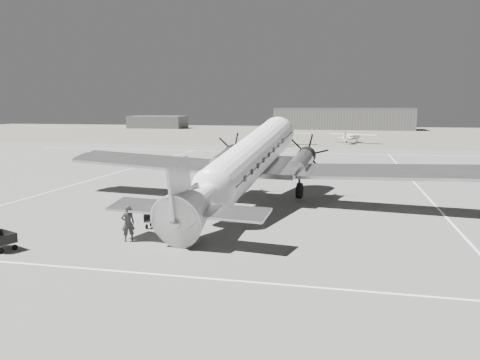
% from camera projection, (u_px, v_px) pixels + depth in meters
% --- Properties ---
extents(ground, '(260.00, 260.00, 0.00)m').
position_uv_depth(ground, '(261.00, 207.00, 32.54)').
color(ground, '#60605E').
rests_on(ground, ground).
extents(taxi_line_near, '(60.00, 0.15, 0.01)m').
position_uv_depth(taxi_line_near, '(201.00, 278.00, 19.03)').
color(taxi_line_near, white).
rests_on(taxi_line_near, ground).
extents(taxi_line_right, '(0.15, 80.00, 0.01)m').
position_uv_depth(taxi_line_right, '(445.00, 216.00, 29.97)').
color(taxi_line_right, white).
rests_on(taxi_line_right, ground).
extents(taxi_line_left, '(0.15, 60.00, 0.01)m').
position_uv_depth(taxi_line_left, '(98.00, 178.00, 46.04)').
color(taxi_line_left, white).
rests_on(taxi_line_left, ground).
extents(taxi_line_horizon, '(90.00, 0.15, 0.01)m').
position_uv_depth(taxi_line_horizon, '(306.00, 153.00, 71.12)').
color(taxi_line_horizon, white).
rests_on(taxi_line_horizon, ground).
extents(grass_infield, '(260.00, 90.00, 0.01)m').
position_uv_depth(grass_infield, '(323.00, 133.00, 124.17)').
color(grass_infield, '#5C5A4E').
rests_on(grass_infield, ground).
extents(hangar_main, '(42.00, 14.00, 6.60)m').
position_uv_depth(hangar_main, '(343.00, 119.00, 146.70)').
color(hangar_main, slate).
rests_on(hangar_main, ground).
extents(shed_secondary, '(18.00, 10.00, 4.00)m').
position_uv_depth(shed_secondary, '(158.00, 122.00, 154.94)').
color(shed_secondary, '#555555').
rests_on(shed_secondary, ground).
extents(dc3_airliner, '(33.99, 25.64, 6.00)m').
position_uv_depth(dc3_airliner, '(246.00, 164.00, 32.22)').
color(dc3_airliner, silver).
rests_on(dc3_airliner, ground).
extents(light_plane_left, '(12.48, 10.68, 2.34)m').
position_uv_depth(light_plane_left, '(280.00, 138.00, 86.87)').
color(light_plane_left, white).
rests_on(light_plane_left, ground).
extents(light_plane_right, '(11.84, 10.80, 2.00)m').
position_uv_depth(light_plane_right, '(352.00, 138.00, 90.28)').
color(light_plane_right, white).
rests_on(light_plane_right, ground).
extents(baggage_cart_near, '(1.54, 1.11, 0.85)m').
position_uv_depth(baggage_cart_near, '(158.00, 221.00, 26.91)').
color(baggage_cart_near, '#555555').
rests_on(baggage_cart_near, ground).
extents(baggage_cart_far, '(1.84, 1.60, 0.87)m').
position_uv_depth(baggage_cart_far, '(1.00, 241.00, 22.78)').
color(baggage_cart_far, '#555555').
rests_on(baggage_cart_far, ground).
extents(ground_crew, '(0.83, 0.78, 1.90)m').
position_uv_depth(ground_crew, '(128.00, 223.00, 24.18)').
color(ground_crew, '#2B2B2B').
rests_on(ground_crew, ground).
extents(ramp_agent, '(0.66, 0.81, 1.57)m').
position_uv_depth(ramp_agent, '(166.00, 211.00, 27.65)').
color(ramp_agent, '#B1B1AF').
rests_on(ramp_agent, ground).
extents(passenger, '(0.74, 0.97, 1.79)m').
position_uv_depth(passenger, '(175.00, 206.00, 28.68)').
color(passenger, '#AFAFAD').
rests_on(passenger, ground).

